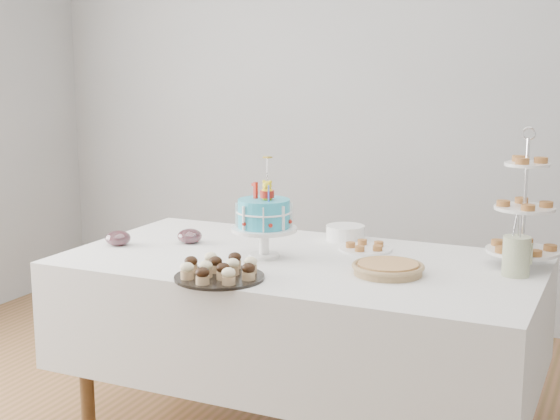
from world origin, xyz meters
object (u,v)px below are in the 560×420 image
at_px(cupcake_tray, 219,269).
at_px(jam_bowl_b, 190,236).
at_px(tiered_stand, 524,209).
at_px(plate_stack, 345,233).
at_px(table, 300,312).
at_px(birthday_cake, 264,231).
at_px(jam_bowl_a, 118,238).
at_px(pie, 388,268).
at_px(utensil_pitcher, 516,254).
at_px(pastry_plate, 366,247).

bearing_deg(cupcake_tray, jam_bowl_b, 131.51).
height_order(tiered_stand, plate_stack, tiered_stand).
xyz_separation_m(table, plate_stack, (0.05, 0.40, 0.26)).
relative_size(birthday_cake, jam_bowl_a, 3.74).
bearing_deg(pie, utensil_pitcher, 22.40).
bearing_deg(tiered_stand, jam_bowl_b, -171.67).
bearing_deg(pastry_plate, plate_stack, 134.22).
relative_size(plate_stack, utensil_pitcher, 0.76).
height_order(pie, jam_bowl_a, jam_bowl_a).
xyz_separation_m(tiered_stand, jam_bowl_a, (-1.66, -0.37, -0.20)).
distance_m(pastry_plate, jam_bowl_a, 1.08).
bearing_deg(jam_bowl_b, pastry_plate, 14.20).
relative_size(table, utensil_pitcher, 8.33).
relative_size(pie, pastry_plate, 1.23).
height_order(tiered_stand, utensil_pitcher, tiered_stand).
relative_size(table, pastry_plate, 8.58).
bearing_deg(pie, birthday_cake, 175.95).
distance_m(tiered_stand, utensil_pitcher, 0.22).
xyz_separation_m(table, utensil_pitcher, (0.84, 0.10, 0.31)).
xyz_separation_m(cupcake_tray, jam_bowl_a, (-0.67, 0.29, -0.01)).
bearing_deg(jam_bowl_b, utensil_pitcher, 1.94).
xyz_separation_m(birthday_cake, cupcake_tray, (-0.01, -0.36, -0.08)).
distance_m(pie, utensil_pitcher, 0.48).
bearing_deg(pastry_plate, utensil_pitcher, -12.70).
distance_m(birthday_cake, jam_bowl_a, 0.69).
xyz_separation_m(table, jam_bowl_a, (-0.82, -0.11, 0.26)).
bearing_deg(utensil_pitcher, cupcake_tray, -155.52).
bearing_deg(jam_bowl_b, cupcake_tray, -48.49).
height_order(cupcake_tray, tiered_stand, tiered_stand).
height_order(cupcake_tray, pastry_plate, cupcake_tray).
bearing_deg(birthday_cake, pie, 16.36).
bearing_deg(cupcake_tray, jam_bowl_a, 156.64).
bearing_deg(jam_bowl_a, utensil_pitcher, 7.40).
xyz_separation_m(birthday_cake, pie, (0.54, -0.04, -0.09)).
distance_m(pastry_plate, jam_bowl_b, 0.78).
bearing_deg(table, jam_bowl_a, -172.27).
distance_m(cupcake_tray, plate_stack, 0.83).
xyz_separation_m(birthday_cake, jam_bowl_a, (-0.68, -0.07, -0.08)).
relative_size(table, tiered_stand, 3.49).
relative_size(birthday_cake, plate_stack, 2.39).
xyz_separation_m(table, pastry_plate, (0.20, 0.25, 0.24)).
bearing_deg(plate_stack, cupcake_tray, -104.43).
height_order(pastry_plate, utensil_pitcher, utensil_pitcher).
bearing_deg(utensil_pitcher, tiered_stand, 87.67).
bearing_deg(jam_bowl_a, pie, 1.57).
bearing_deg(pie, tiered_stand, 37.52).
relative_size(table, jam_bowl_a, 17.31).
bearing_deg(birthday_cake, cupcake_tray, -71.24).
height_order(birthday_cake, jam_bowl_a, birthday_cake).
xyz_separation_m(plate_stack, jam_bowl_a, (-0.87, -0.51, -0.00)).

